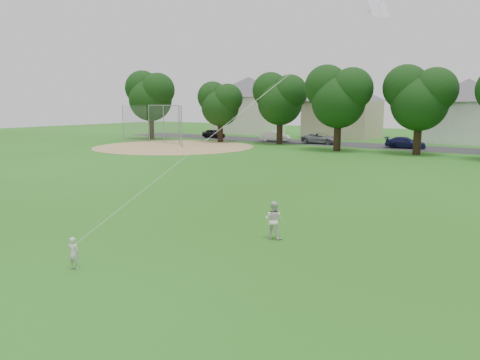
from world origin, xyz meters
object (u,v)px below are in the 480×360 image
Objects in this scene: toddler at (73,253)px; older_boy at (274,220)px; kite at (235,118)px; baseball_backstop at (160,125)px.

older_boy reaches higher than toddler.
older_boy is 4.32m from kite.
older_boy is at bearing -140.06° from toddler.
kite is (-0.20, -2.13, 3.75)m from older_boy.
toddler is at bearing -127.07° from kite.
older_boy is at bearing -39.99° from baseball_backstop.
kite is (3.03, 4.01, 3.95)m from toddler.
older_boy is 0.11× the size of kite.
baseball_backstop is at bearing 137.65° from kite.
kite reaches higher than older_boy.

